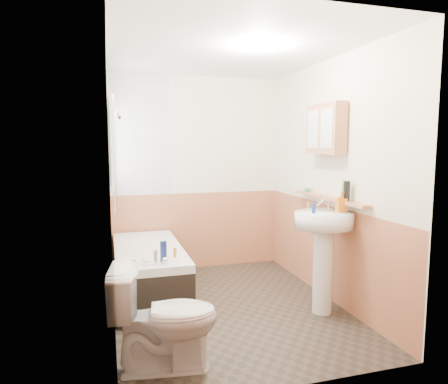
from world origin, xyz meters
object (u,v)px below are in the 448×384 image
Objects in this scene: bathtub at (149,270)px; sink at (324,241)px; toilet at (165,318)px; medicine_cabinet at (326,129)px; pine_shelf at (328,198)px.

sink is (1.57, -0.93, 0.43)m from bathtub.
toilet is 1.37× the size of medicine_cabinet.
bathtub is 1.88m from sink.
bathtub is 1.49m from toilet.
bathtub is 2.05× the size of toilet.
medicine_cabinet is (-0.03, 0.05, 0.70)m from pine_shelf.
toilet is at bearing -155.39° from pine_shelf.
sink reaches higher than toilet.
pine_shelf is at bearing 38.58° from sink.
sink is 1.14m from medicine_cabinet.
sink reaches higher than pine_shelf.
medicine_cabinet reaches higher than sink.
toilet is 1.72m from sink.
bathtub is 2.05m from pine_shelf.
toilet is 0.60× the size of pine_shelf.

